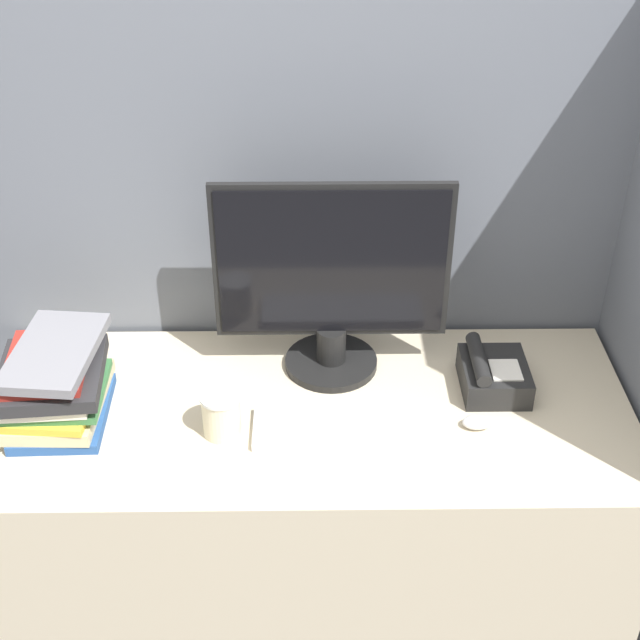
{
  "coord_description": "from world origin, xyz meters",
  "views": [
    {
      "loc": [
        0.01,
        -1.32,
        2.11
      ],
      "look_at": [
        0.03,
        0.36,
        0.97
      ],
      "focal_mm": 50.0,
      "sensor_mm": 36.0,
      "label": 1
    }
  ],
  "objects_px": {
    "mouse": "(477,422)",
    "book_stack": "(55,385)",
    "keyboard": "(349,428)",
    "coffee_cup": "(221,414)",
    "monitor": "(332,285)",
    "desk_telephone": "(493,375)"
  },
  "relations": [
    {
      "from": "keyboard",
      "to": "desk_telephone",
      "type": "relative_size",
      "value": 2.37
    },
    {
      "from": "coffee_cup",
      "to": "book_stack",
      "type": "bearing_deg",
      "value": 171.07
    },
    {
      "from": "book_stack",
      "to": "desk_telephone",
      "type": "relative_size",
      "value": 1.69
    },
    {
      "from": "keyboard",
      "to": "book_stack",
      "type": "xyz_separation_m",
      "value": [
        -0.68,
        0.06,
        0.08
      ]
    },
    {
      "from": "keyboard",
      "to": "desk_telephone",
      "type": "xyz_separation_m",
      "value": [
        0.36,
        0.16,
        0.03
      ]
    },
    {
      "from": "keyboard",
      "to": "desk_telephone",
      "type": "distance_m",
      "value": 0.39
    },
    {
      "from": "keyboard",
      "to": "desk_telephone",
      "type": "bearing_deg",
      "value": 23.79
    },
    {
      "from": "monitor",
      "to": "mouse",
      "type": "relative_size",
      "value": 8.39
    },
    {
      "from": "keyboard",
      "to": "desk_telephone",
      "type": "height_order",
      "value": "desk_telephone"
    },
    {
      "from": "coffee_cup",
      "to": "mouse",
      "type": "bearing_deg",
      "value": 0.99
    },
    {
      "from": "monitor",
      "to": "book_stack",
      "type": "relative_size",
      "value": 1.81
    },
    {
      "from": "mouse",
      "to": "book_stack",
      "type": "xyz_separation_m",
      "value": [
        -0.98,
        0.05,
        0.08
      ]
    },
    {
      "from": "mouse",
      "to": "book_stack",
      "type": "distance_m",
      "value": 0.98
    },
    {
      "from": "coffee_cup",
      "to": "monitor",
      "type": "bearing_deg",
      "value": 45.07
    },
    {
      "from": "mouse",
      "to": "book_stack",
      "type": "relative_size",
      "value": 0.22
    },
    {
      "from": "keyboard",
      "to": "monitor",
      "type": "bearing_deg",
      "value": 97.7
    },
    {
      "from": "coffee_cup",
      "to": "book_stack",
      "type": "relative_size",
      "value": 0.35
    },
    {
      "from": "monitor",
      "to": "book_stack",
      "type": "height_order",
      "value": "monitor"
    },
    {
      "from": "keyboard",
      "to": "coffee_cup",
      "type": "relative_size",
      "value": 4.02
    },
    {
      "from": "book_stack",
      "to": "mouse",
      "type": "bearing_deg",
      "value": -2.97
    },
    {
      "from": "monitor",
      "to": "keyboard",
      "type": "height_order",
      "value": "monitor"
    },
    {
      "from": "monitor",
      "to": "book_stack",
      "type": "xyz_separation_m",
      "value": [
        -0.64,
        -0.2,
        -0.14
      ]
    }
  ]
}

